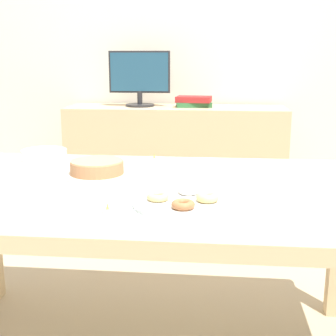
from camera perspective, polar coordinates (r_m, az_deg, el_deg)
The scene contains 10 objects.
wall_back at distance 3.56m, azimuth 1.45°, elevation 14.23°, with size 8.00×0.10×2.60m, color silver.
dining_table at distance 1.84m, azimuth -2.96°, elevation -4.23°, with size 1.87×1.01×0.77m.
sideboard at distance 3.35m, azimuth 0.98°, elevation -0.28°, with size 1.51×0.44×0.91m.
computer_monitor at distance 3.29m, azimuth -3.49°, elevation 10.80°, with size 0.42×0.20×0.38m.
book_stack at distance 3.27m, azimuth 3.17°, elevation 8.10°, with size 0.26×0.19×0.07m.
cake_chocolate_round at distance 1.92m, azimuth -8.65°, elevation -0.12°, with size 0.28×0.28×0.07m.
pastry_platter at distance 1.53m, azimuth 1.98°, elevation -4.13°, with size 0.33×0.33×0.04m.
plate_stack at distance 2.28m, azimuth -14.86°, elevation 1.56°, with size 0.21×0.21×0.05m.
tealight_left_edge at distance 1.46m, azimuth -7.37°, elevation -5.22°, with size 0.04×0.04×0.04m.
tealight_near_front at distance 2.18m, azimuth -1.68°, elevation 1.07°, with size 0.04×0.04×0.04m.
Camera 1 is at (0.27, -1.73, 1.24)m, focal length 50.00 mm.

